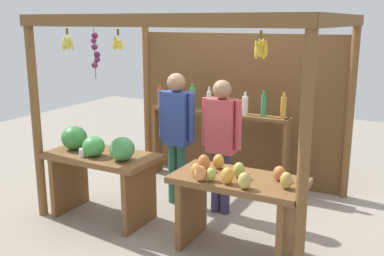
{
  "coord_description": "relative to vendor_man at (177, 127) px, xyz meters",
  "views": [
    {
      "loc": [
        2.31,
        -4.55,
        2.2
      ],
      "look_at": [
        0.0,
        -0.22,
        1.02
      ],
      "focal_mm": 41.97,
      "sensor_mm": 36.0,
      "label": 1
    }
  ],
  "objects": [
    {
      "name": "ground_plane",
      "position": [
        0.29,
        0.07,
        -0.96
      ],
      "size": [
        12.0,
        12.0,
        0.0
      ],
      "primitive_type": "plane",
      "color": "gray",
      "rests_on": "ground"
    },
    {
      "name": "market_stall",
      "position": [
        0.28,
        0.56,
        0.38
      ],
      "size": [
        3.1,
        2.31,
        2.26
      ],
      "color": "brown",
      "rests_on": "ground"
    },
    {
      "name": "fruit_counter_left",
      "position": [
        -0.55,
        -0.77,
        -0.3
      ],
      "size": [
        1.25,
        0.64,
        1.03
      ],
      "color": "brown",
      "rests_on": "ground"
    },
    {
      "name": "fruit_counter_right",
      "position": [
        1.1,
        -0.77,
        -0.38
      ],
      "size": [
        1.25,
        0.65,
        0.92
      ],
      "color": "brown",
      "rests_on": "ground"
    },
    {
      "name": "bottle_shelf_unit",
      "position": [
        0.12,
        0.9,
        -0.15
      ],
      "size": [
        1.98,
        0.22,
        1.36
      ],
      "color": "brown",
      "rests_on": "ground"
    },
    {
      "name": "vendor_man",
      "position": [
        0.0,
        0.0,
        0.0
      ],
      "size": [
        0.48,
        0.22,
        1.6
      ],
      "rotation": [
        0.0,
        0.0,
        0.07
      ],
      "color": "#2A5945",
      "rests_on": "ground"
    },
    {
      "name": "vendor_woman",
      "position": [
        0.58,
        -0.0,
        -0.03
      ],
      "size": [
        0.48,
        0.21,
        1.56
      ],
      "rotation": [
        0.0,
        0.0,
        0.06
      ],
      "color": "#343051",
      "rests_on": "ground"
    }
  ]
}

